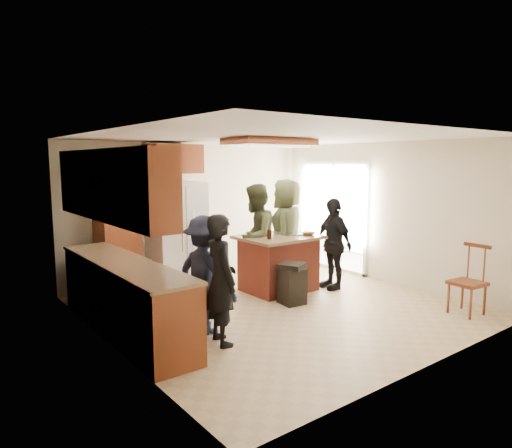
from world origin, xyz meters
TOP-DOWN VIEW (x-y plane):
  - room_shell at (4.37, 1.64)m, footprint 8.00×5.20m
  - person_front_left at (-1.42, -0.64)m, footprint 0.51×0.64m
  - person_behind_left at (0.33, 0.99)m, footprint 1.02×0.90m
  - person_behind_right at (1.06, 1.03)m, footprint 1.08×1.02m
  - person_side_right at (1.41, 0.23)m, footprint 0.62×0.98m
  - person_counter at (-1.37, -0.21)m, footprint 0.64×1.04m
  - left_cabinetry at (-2.24, 0.40)m, footprint 0.64×3.00m
  - back_wall_units at (-1.33, 2.20)m, footprint 1.80×0.60m
  - refrigerator at (-0.55, 2.12)m, footprint 0.90×0.76m
  - kitchen_island at (0.58, 0.68)m, footprint 1.28×1.03m
  - island_items at (0.82, 0.62)m, footprint 0.96×0.73m
  - trash_bin at (0.27, -0.01)m, footprint 0.47×0.47m
  - spindle_chair at (1.94, -1.88)m, footprint 0.45×0.45m

SIDE VIEW (x-z plane):
  - trash_bin at x=0.27m, z-range 0.00..0.63m
  - spindle_chair at x=1.94m, z-range -0.04..0.95m
  - kitchen_island at x=0.58m, z-range 0.01..0.94m
  - person_counter at x=-1.37m, z-range 0.00..1.49m
  - person_side_right at x=1.41m, z-range 0.00..1.55m
  - person_front_left at x=-1.42m, z-range 0.00..1.55m
  - room_shell at x=4.37m, z-range -1.63..3.37m
  - person_behind_left at x=0.33m, z-range 0.00..1.79m
  - refrigerator at x=-0.55m, z-range 0.00..1.80m
  - person_behind_right at x=1.06m, z-range 0.00..1.85m
  - left_cabinetry at x=-2.24m, z-range -0.19..2.11m
  - island_items at x=0.82m, z-range 0.89..1.04m
  - back_wall_units at x=-1.33m, z-range 0.15..2.60m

